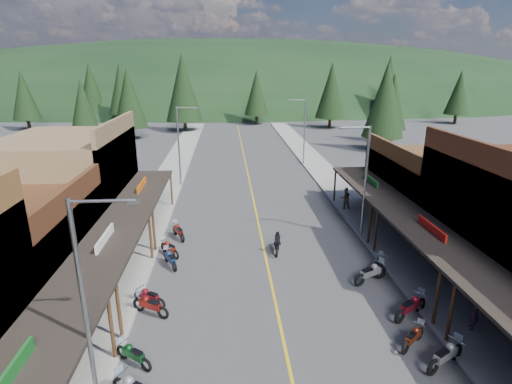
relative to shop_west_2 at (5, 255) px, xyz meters
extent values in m
plane|color=#38383A|center=(13.75, -1.70, -2.53)|extent=(220.00, 220.00, 0.00)
cube|color=gold|center=(13.75, 18.30, -2.53)|extent=(0.15, 90.00, 0.01)
cube|color=gray|center=(5.05, 18.30, -2.46)|extent=(3.40, 94.00, 0.15)
cube|color=gray|center=(22.45, 18.30, -2.46)|extent=(3.40, 94.00, 0.15)
cylinder|color=#472D19|center=(6.55, -5.10, -1.03)|extent=(0.16, 0.16, 3.00)
cube|color=#14591E|center=(5.05, -9.60, 0.67)|extent=(0.12, 3.00, 0.70)
cube|color=#3F2111|center=(-0.25, 0.00, -0.03)|extent=(8.00, 9.00, 5.00)
cube|color=#3F2111|center=(3.60, 0.00, 0.57)|extent=(0.30, 9.00, 6.20)
cube|color=black|center=(5.05, 0.00, 0.47)|extent=(3.20, 9.00, 0.18)
cylinder|color=#472D19|center=(6.55, -3.90, -1.03)|extent=(0.16, 0.16, 3.00)
cylinder|color=#472D19|center=(6.55, 3.90, -1.03)|extent=(0.16, 0.16, 3.00)
cube|color=silver|center=(5.05, 0.00, 0.67)|extent=(0.12, 3.00, 0.70)
cube|color=brown|center=(-0.25, 9.60, 0.97)|extent=(8.00, 10.20, 7.00)
cube|color=brown|center=(3.60, 9.60, 1.57)|extent=(0.30, 10.20, 8.20)
cube|color=black|center=(5.05, 9.60, 0.47)|extent=(3.20, 10.20, 0.18)
cylinder|color=#472D19|center=(6.55, 5.10, -1.03)|extent=(0.16, 0.16, 3.00)
cylinder|color=#472D19|center=(6.55, 14.10, -1.03)|extent=(0.16, 0.16, 3.00)
cube|color=#CC590C|center=(5.05, 9.60, 0.67)|extent=(0.12, 3.00, 0.70)
cylinder|color=#472D19|center=(20.95, -5.10, -1.03)|extent=(0.16, 0.16, 3.00)
cube|color=#562B19|center=(23.90, 0.00, 1.57)|extent=(0.30, 9.00, 8.20)
cube|color=black|center=(22.45, 0.00, 0.47)|extent=(3.20, 9.00, 0.18)
cylinder|color=#472D19|center=(20.95, -3.90, -1.03)|extent=(0.16, 0.16, 3.00)
cylinder|color=#472D19|center=(20.95, 3.90, -1.03)|extent=(0.16, 0.16, 3.00)
cube|color=#B2140F|center=(22.45, 0.00, 0.67)|extent=(0.12, 3.00, 0.70)
cube|color=#4C2D16|center=(27.75, 9.60, -0.03)|extent=(8.00, 10.20, 5.00)
cube|color=#4C2D16|center=(23.90, 9.60, 0.57)|extent=(0.30, 10.20, 6.20)
cube|color=black|center=(22.45, 9.60, 0.47)|extent=(3.20, 10.20, 0.18)
cylinder|color=#472D19|center=(20.95, 5.10, -1.03)|extent=(0.16, 0.16, 3.00)
cylinder|color=#472D19|center=(20.95, 14.10, -1.03)|extent=(0.16, 0.16, 3.00)
cube|color=#14591E|center=(22.45, 9.60, 0.67)|extent=(0.12, 3.00, 0.70)
cylinder|color=gray|center=(6.65, -7.70, 1.47)|extent=(0.16, 0.16, 8.00)
cylinder|color=gray|center=(7.65, -7.70, 5.37)|extent=(2.00, 0.10, 0.10)
cube|color=gray|center=(8.55, -7.70, 5.32)|extent=(0.35, 0.18, 0.12)
cylinder|color=gray|center=(6.65, 20.30, 1.47)|extent=(0.16, 0.16, 8.00)
cylinder|color=gray|center=(7.65, 20.30, 5.37)|extent=(2.00, 0.10, 0.10)
cube|color=gray|center=(8.55, 20.30, 5.32)|extent=(0.35, 0.18, 0.12)
cylinder|color=gray|center=(20.85, 6.30, 1.47)|extent=(0.16, 0.16, 8.00)
cylinder|color=gray|center=(19.85, 6.30, 5.37)|extent=(2.00, 0.10, 0.10)
cube|color=gray|center=(18.95, 6.30, 5.32)|extent=(0.35, 0.18, 0.12)
cylinder|color=gray|center=(20.85, 28.30, 1.47)|extent=(0.16, 0.16, 8.00)
cylinder|color=gray|center=(19.85, 28.30, 5.37)|extent=(2.00, 0.10, 0.10)
cube|color=gray|center=(18.95, 28.30, 5.32)|extent=(0.35, 0.18, 0.12)
ellipsoid|color=black|center=(13.75, 133.30, -2.53)|extent=(310.00, 140.00, 60.00)
cylinder|color=black|center=(-26.25, 60.30, -1.53)|extent=(0.60, 0.60, 2.00)
cone|color=black|center=(-26.25, 60.30, 3.97)|extent=(5.04, 5.04, 9.00)
cylinder|color=black|center=(-10.25, 68.30, -1.53)|extent=(0.60, 0.60, 2.00)
cone|color=black|center=(-10.25, 68.30, 4.72)|extent=(5.88, 5.88, 10.50)
cylinder|color=black|center=(3.75, 56.30, -1.53)|extent=(0.60, 0.60, 2.00)
cone|color=black|center=(3.75, 56.30, 5.47)|extent=(6.72, 6.72, 12.00)
cylinder|color=black|center=(17.75, 64.30, -1.53)|extent=(0.60, 0.60, 2.00)
cone|color=black|center=(17.75, 64.30, 3.97)|extent=(5.04, 5.04, 9.00)
cylinder|color=black|center=(31.75, 58.30, -1.53)|extent=(0.60, 0.60, 2.00)
cone|color=black|center=(31.75, 58.30, 4.72)|extent=(5.88, 5.88, 10.50)
cylinder|color=black|center=(47.75, 70.30, -1.53)|extent=(0.60, 0.60, 2.00)
cone|color=black|center=(47.75, 70.30, 5.47)|extent=(6.72, 6.72, 12.00)
cylinder|color=black|center=(59.75, 62.30, -1.53)|extent=(0.60, 0.60, 2.00)
cone|color=black|center=(59.75, 62.30, 3.97)|extent=(5.04, 5.04, 9.00)
cylinder|color=black|center=(-18.25, 74.30, -1.53)|extent=(0.60, 0.60, 2.00)
cone|color=black|center=(-18.25, 74.30, 4.72)|extent=(5.88, 5.88, 10.50)
cylinder|color=black|center=(-8.25, 38.30, -1.53)|extent=(0.60, 0.60, 2.00)
cone|color=black|center=(-8.25, 38.30, 3.47)|extent=(4.48, 4.48, 8.00)
cylinder|color=black|center=(37.75, 43.30, -1.53)|extent=(0.60, 0.60, 2.00)
cone|color=black|center=(37.75, 43.30, 3.87)|extent=(4.93, 4.93, 8.80)
cylinder|color=black|center=(-4.25, 48.30, -1.53)|extent=(0.60, 0.60, 2.00)
cone|color=black|center=(-4.25, 48.30, 4.27)|extent=(5.38, 5.38, 9.60)
cylinder|color=black|center=(33.75, 36.30, -1.53)|extent=(0.60, 0.60, 2.00)
cone|color=black|center=(33.75, 36.30, 4.67)|extent=(5.82, 5.82, 10.40)
imported|color=#2F2233|center=(22.52, -4.42, -1.54)|extent=(0.59, 0.72, 1.70)
imported|color=brown|center=(21.34, 12.06, -1.47)|extent=(0.91, 0.54, 1.83)
camera|label=1|loc=(11.41, -19.32, 9.24)|focal=28.00mm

